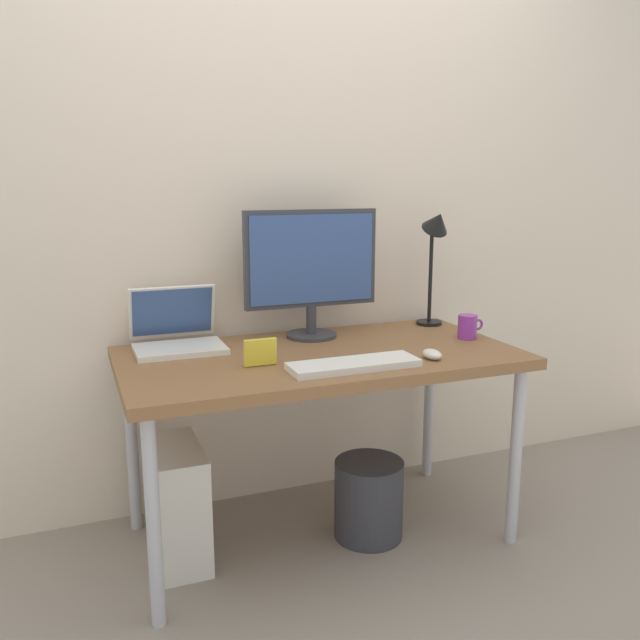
# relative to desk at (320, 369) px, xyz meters

# --- Properties ---
(ground_plane) EXTENTS (6.00, 6.00, 0.00)m
(ground_plane) POSITION_rel_desk_xyz_m (0.00, 0.00, -0.66)
(ground_plane) COLOR gray
(back_wall) EXTENTS (4.40, 0.04, 2.60)m
(back_wall) POSITION_rel_desk_xyz_m (0.00, 0.43, 0.64)
(back_wall) COLOR beige
(back_wall) RESTS_ON ground_plane
(desk) EXTENTS (1.42, 0.73, 0.72)m
(desk) POSITION_rel_desk_xyz_m (0.00, 0.00, 0.00)
(desk) COLOR brown
(desk) RESTS_ON ground_plane
(monitor) EXTENTS (0.54, 0.20, 0.50)m
(monitor) POSITION_rel_desk_xyz_m (0.06, 0.23, 0.34)
(monitor) COLOR #333338
(monitor) RESTS_ON desk
(laptop) EXTENTS (0.32, 0.29, 0.22)m
(laptop) POSITION_rel_desk_xyz_m (-0.47, 0.26, 0.12)
(laptop) COLOR silver
(laptop) RESTS_ON desk
(desk_lamp) EXTENTS (0.11, 0.16, 0.51)m
(desk_lamp) POSITION_rel_desk_xyz_m (0.61, 0.24, 0.42)
(desk_lamp) COLOR black
(desk_lamp) RESTS_ON desk
(keyboard) EXTENTS (0.44, 0.14, 0.02)m
(keyboard) POSITION_rel_desk_xyz_m (0.03, -0.23, 0.07)
(keyboard) COLOR silver
(keyboard) RESTS_ON desk
(mouse) EXTENTS (0.06, 0.09, 0.03)m
(mouse) POSITION_rel_desk_xyz_m (0.33, -0.22, 0.08)
(mouse) COLOR silver
(mouse) RESTS_ON desk
(coffee_mug) EXTENTS (0.11, 0.07, 0.09)m
(coffee_mug) POSITION_rel_desk_xyz_m (0.62, -0.01, 0.11)
(coffee_mug) COLOR purple
(coffee_mug) RESTS_ON desk
(photo_frame) EXTENTS (0.11, 0.02, 0.09)m
(photo_frame) POSITION_rel_desk_xyz_m (-0.25, -0.09, 0.11)
(photo_frame) COLOR yellow
(photo_frame) RESTS_ON desk
(computer_tower) EXTENTS (0.18, 0.36, 0.42)m
(computer_tower) POSITION_rel_desk_xyz_m (-0.53, 0.04, -0.45)
(computer_tower) COLOR silver
(computer_tower) RESTS_ON ground_plane
(wastebasket) EXTENTS (0.26, 0.26, 0.30)m
(wastebasket) POSITION_rel_desk_xyz_m (0.17, -0.08, -0.51)
(wastebasket) COLOR #333338
(wastebasket) RESTS_ON ground_plane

